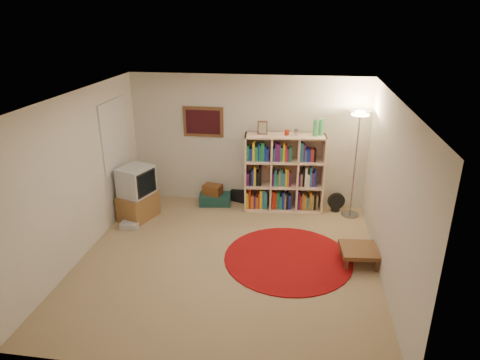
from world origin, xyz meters
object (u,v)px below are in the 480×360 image
object	(u,v)px
floor_fan	(336,202)
tv_stand	(137,194)
bookshelf	(283,174)
suitcase	(215,199)
side_table	(359,251)
floor_lamp	(359,130)

from	to	relation	value
floor_fan	tv_stand	bearing A→B (deg)	176.57
bookshelf	suitcase	world-z (taller)	bookshelf
bookshelf	side_table	distance (m)	2.22
floor_lamp	tv_stand	xyz separation A→B (m)	(-3.86, -0.68, -1.17)
floor_fan	suitcase	bearing A→B (deg)	163.83
bookshelf	tv_stand	size ratio (longest dim) A/B	1.78
floor_lamp	floor_fan	bearing A→B (deg)	150.61
floor_fan	tv_stand	size ratio (longest dim) A/B	0.38
tv_stand	floor_lamp	bearing A→B (deg)	28.85
floor_lamp	suitcase	size ratio (longest dim) A/B	3.05
floor_fan	floor_lamp	bearing A→B (deg)	-45.66
bookshelf	floor_fan	xyz separation A→B (m)	(1.03, 0.03, -0.53)
floor_lamp	tv_stand	world-z (taller)	floor_lamp
floor_fan	side_table	xyz separation A→B (m)	(0.23, -1.79, 0.02)
suitcase	side_table	distance (m)	3.14
bookshelf	suitcase	bearing A→B (deg)	173.14
floor_lamp	bookshelf	bearing A→B (deg)	174.96
bookshelf	side_table	world-z (taller)	bookshelf
floor_lamp	suitcase	bearing A→B (deg)	176.92
side_table	bookshelf	bearing A→B (deg)	125.63
bookshelf	suitcase	size ratio (longest dim) A/B	2.72
floor_fan	side_table	distance (m)	1.81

